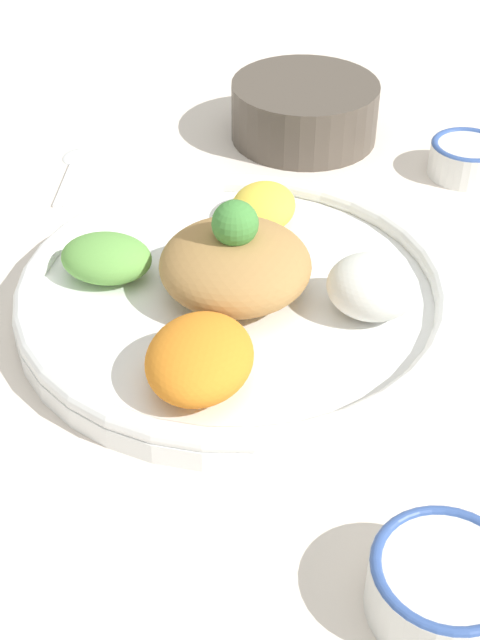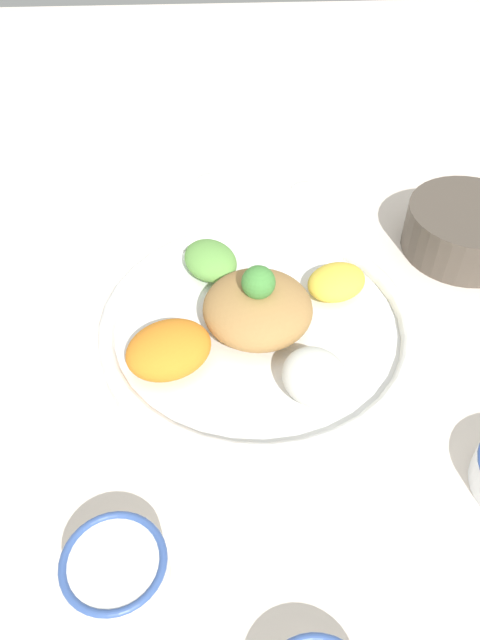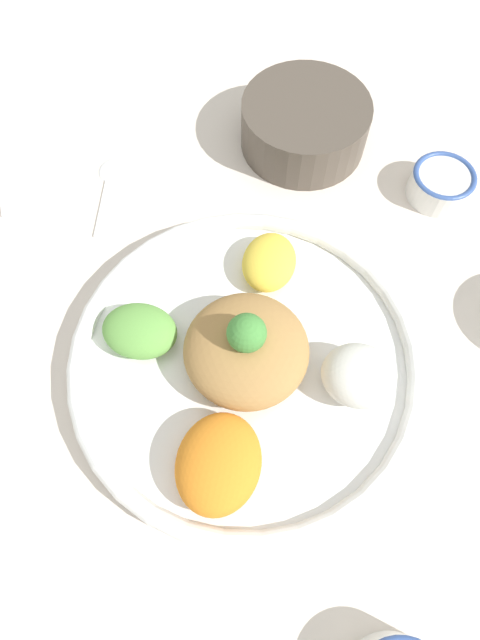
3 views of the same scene
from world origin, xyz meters
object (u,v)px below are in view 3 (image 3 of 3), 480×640
Objects in this scene: salad_platter at (246,362)px; sauce_bowl_red at (441,183)px; serving_spoon_extra at (109,184)px; serving_spoon_main at (6,213)px; side_serving_bowl at (305,122)px.

salad_platter reaches higher than sauce_bowl_red.
salad_platter is at bearing 37.94° from serving_spoon_extra.
side_serving_bowl is at bearing -88.44° from serving_spoon_main.
sauce_bowl_red is (-0.36, 0.03, -0.00)m from salad_platter.
salad_platter is 3.26× the size of serving_spoon_extra.
side_serving_bowl is at bearing -152.39° from salad_platter.
serving_spoon_main is at bearing -45.68° from sauce_bowl_red.
serving_spoon_main is (0.36, -0.22, -0.04)m from side_serving_bowl.
salad_platter is 2.26× the size of side_serving_bowl.
side_serving_bowl is at bearing 109.38° from serving_spoon_extra.
sauce_bowl_red is 0.68× the size of serving_spoon_extra.
salad_platter is 4.76× the size of sauce_bowl_red.
salad_platter is at bearing -140.75° from serving_spoon_main.
side_serving_bowl is 0.42m from serving_spoon_main.
side_serving_bowl reaches higher than sauce_bowl_red.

